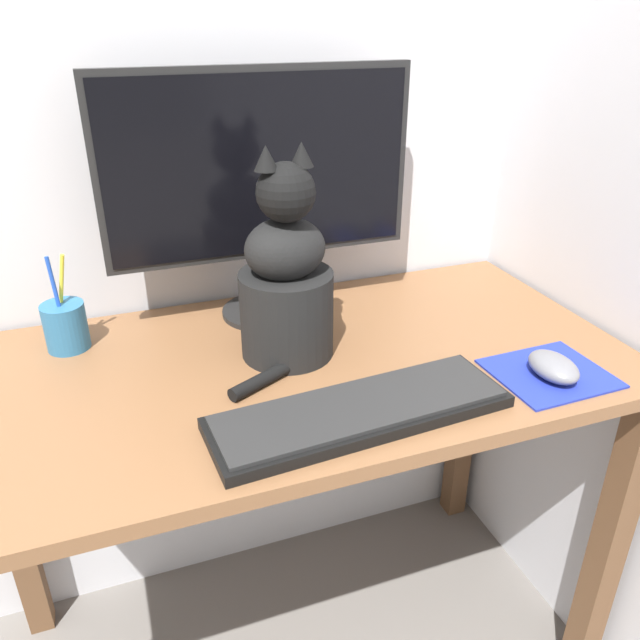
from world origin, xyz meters
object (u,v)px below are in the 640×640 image
Objects in this scene: computer_mouse_right at (553,367)px; pen_cup at (65,325)px; cat at (285,283)px; keyboard at (360,411)px; monitor at (260,180)px.

pen_cup is at bearing 152.70° from computer_mouse_right.
cat reaches higher than pen_cup.
computer_mouse_right is at bearing -27.30° from pen_cup.
keyboard is 2.64× the size of pen_cup.
monitor reaches higher than keyboard.
cat is (-0.38, 0.23, 0.11)m from computer_mouse_right.
monitor is 0.46m from keyboard.
pen_cup reaches higher than keyboard.
keyboard is 0.26m from cat.
cat is at bearing -93.07° from monitor.
pen_cup is (-0.74, 0.38, 0.02)m from computer_mouse_right.
keyboard is at bearing -84.66° from monitor.
computer_mouse_right is 0.46m from cat.
keyboard is at bearing -42.83° from pen_cup.
computer_mouse_right is at bearing -37.69° from cat.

